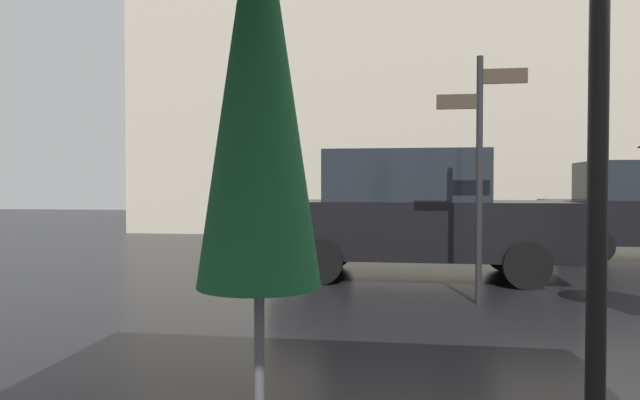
# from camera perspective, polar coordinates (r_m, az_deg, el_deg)

# --- Properties ---
(folded_patio_umbrella_near) EXTENTS (0.43, 0.43, 2.59)m
(folded_patio_umbrella_near) POSITION_cam_1_polar(r_m,az_deg,el_deg) (1.99, -6.16, 11.04)
(folded_patio_umbrella_near) COLOR black
(folded_patio_umbrella_near) RESTS_ON ground
(parked_car_left) EXTENTS (4.54, 1.94, 2.02)m
(parked_car_left) POSITION_cam_1_polar(r_m,az_deg,el_deg) (9.24, 9.47, -1.33)
(parked_car_left) COLOR black
(parked_car_left) RESTS_ON ground
(street_signpost) EXTENTS (1.08, 0.08, 3.05)m
(street_signpost) POSITION_cam_1_polar(r_m,az_deg,el_deg) (7.26, 15.71, 4.40)
(street_signpost) COLOR black
(street_signpost) RESTS_ON ground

